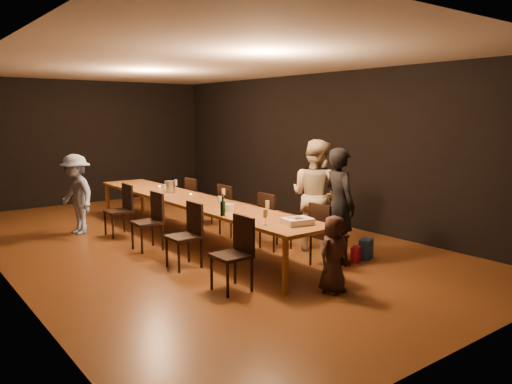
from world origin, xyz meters
TOP-DOWN VIEW (x-y plane):
  - ground at (0.00, 0.00)m, footprint 10.00×10.00m
  - room_shell at (0.00, 0.00)m, footprint 6.04×10.04m
  - table at (0.00, 0.00)m, footprint 0.90×6.00m
  - chair_right_0 at (0.85, -2.40)m, footprint 0.42×0.42m
  - chair_right_1 at (0.85, -1.20)m, footprint 0.42×0.42m
  - chair_right_2 at (0.85, 0.00)m, footprint 0.42×0.42m
  - chair_right_3 at (0.85, 1.20)m, footprint 0.42×0.42m
  - chair_left_0 at (-0.85, -2.40)m, footprint 0.42×0.42m
  - chair_left_1 at (-0.85, -1.20)m, footprint 0.42×0.42m
  - chair_left_2 at (-0.85, 0.00)m, footprint 0.42×0.42m
  - chair_left_3 at (-0.85, 1.20)m, footprint 0.42×0.42m
  - woman_birthday at (1.15, -2.32)m, footprint 0.53×0.69m
  - woman_tan at (1.31, -1.65)m, footprint 0.86×1.00m
  - man_blue at (-1.39, 1.80)m, footprint 0.69×1.02m
  - child at (0.13, -3.20)m, footprint 0.48×0.32m
  - gift_bag_red at (1.32, -2.51)m, footprint 0.22×0.18m
  - gift_bag_blue at (1.57, -2.50)m, footprint 0.29×0.24m
  - birthday_cake at (0.08, -2.57)m, footprint 0.42×0.36m
  - plate_stack at (-0.12, -1.26)m, footprint 0.22×0.22m
  - champagne_bottle at (-0.39, -1.52)m, footprint 0.10×0.10m
  - ice_bucket at (0.05, 0.90)m, footprint 0.25×0.25m
  - wineglass_0 at (-0.26, -2.33)m, footprint 0.06×0.06m
  - wineglass_1 at (0.17, -1.83)m, footprint 0.06×0.06m
  - wineglass_2 at (-0.16, -1.09)m, footprint 0.06×0.06m
  - wineglass_3 at (0.32, -0.47)m, footprint 0.06×0.06m
  - wineglass_4 at (-0.22, 0.59)m, footprint 0.06×0.06m
  - wineglass_5 at (0.24, 1.04)m, footprint 0.06×0.06m
  - tealight_near at (0.15, -2.28)m, footprint 0.05×0.05m
  - tealight_mid at (0.15, 0.31)m, footprint 0.05×0.05m
  - tealight_far at (0.15, 1.53)m, footprint 0.05×0.05m

SIDE VIEW (x-z plane):
  - ground at x=0.00m, z-range 0.00..0.00m
  - gift_bag_red at x=1.32m, z-range 0.00..0.23m
  - gift_bag_blue at x=1.57m, z-range 0.00..0.30m
  - chair_right_0 at x=0.85m, z-range 0.00..0.93m
  - chair_right_1 at x=0.85m, z-range 0.00..0.93m
  - chair_right_2 at x=0.85m, z-range 0.00..0.93m
  - chair_right_3 at x=0.85m, z-range 0.00..0.93m
  - chair_left_0 at x=-0.85m, z-range 0.00..0.93m
  - chair_left_1 at x=-0.85m, z-range 0.00..0.93m
  - chair_left_2 at x=-0.85m, z-range 0.00..0.93m
  - chair_left_3 at x=-0.85m, z-range 0.00..0.93m
  - child at x=0.13m, z-range 0.00..0.96m
  - table at x=0.00m, z-range 0.33..1.08m
  - man_blue at x=-1.39m, z-range 0.00..1.47m
  - tealight_near at x=0.15m, z-range 0.75..0.78m
  - tealight_mid at x=0.15m, z-range 0.75..0.78m
  - tealight_far at x=0.15m, z-range 0.75..0.78m
  - birthday_cake at x=0.08m, z-range 0.75..0.84m
  - plate_stack at x=-0.12m, z-range 0.75..0.85m
  - woman_birthday at x=1.15m, z-range 0.00..1.70m
  - wineglass_0 at x=-0.26m, z-range 0.75..0.96m
  - wineglass_1 at x=0.17m, z-range 0.75..0.96m
  - wineglass_2 at x=-0.16m, z-range 0.75..0.96m
  - wineglass_3 at x=0.32m, z-range 0.75..0.96m
  - wineglass_4 at x=-0.22m, z-range 0.75..0.96m
  - wineglass_5 at x=0.24m, z-range 0.75..0.96m
  - ice_bucket at x=0.05m, z-range 0.75..0.96m
  - woman_tan at x=1.31m, z-range 0.00..1.79m
  - champagne_bottle at x=-0.39m, z-range 0.75..1.07m
  - room_shell at x=0.00m, z-range 0.57..3.59m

